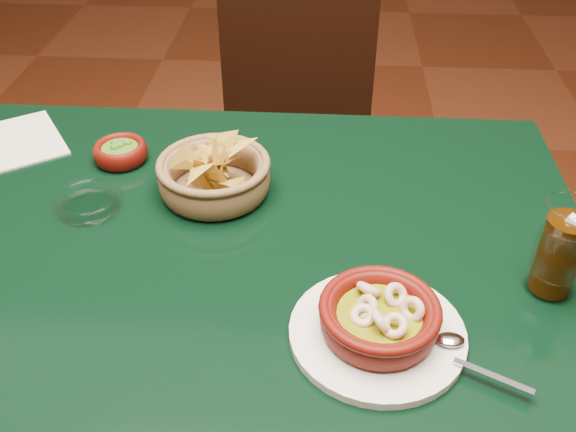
# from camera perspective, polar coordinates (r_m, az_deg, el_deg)

# --- Properties ---
(dining_table) EXTENTS (1.20, 0.80, 0.75)m
(dining_table) POSITION_cam_1_polar(r_m,az_deg,el_deg) (1.05, -7.60, -5.93)
(dining_table) COLOR black
(dining_table) RESTS_ON ground
(dining_chair) EXTENTS (0.44, 0.44, 0.92)m
(dining_chair) POSITION_cam_1_polar(r_m,az_deg,el_deg) (1.69, 0.47, 6.78)
(dining_chair) COLOR black
(dining_chair) RESTS_ON ground
(shrimp_plate) EXTENTS (0.29, 0.22, 0.07)m
(shrimp_plate) POSITION_cam_1_polar(r_m,az_deg,el_deg) (0.82, 8.09, -9.23)
(shrimp_plate) COLOR silver
(shrimp_plate) RESTS_ON dining_table
(chip_basket) EXTENTS (0.22, 0.22, 0.14)m
(chip_basket) POSITION_cam_1_polar(r_m,az_deg,el_deg) (1.06, -6.57, 3.60)
(chip_basket) COLOR brown
(chip_basket) RESTS_ON dining_table
(guacamole_ramekin) EXTENTS (0.11, 0.11, 0.04)m
(guacamole_ramekin) POSITION_cam_1_polar(r_m,az_deg,el_deg) (1.18, -14.66, 5.52)
(guacamole_ramekin) COLOR #440804
(guacamole_ramekin) RESTS_ON dining_table
(cola_drink) EXTENTS (0.14, 0.14, 0.16)m
(cola_drink) POSITION_cam_1_polar(r_m,az_deg,el_deg) (0.92, 23.10, -2.75)
(cola_drink) COLOR white
(cola_drink) RESTS_ON dining_table
(glass_ashtray) EXTENTS (0.12, 0.12, 0.03)m
(glass_ashtray) POSITION_cam_1_polar(r_m,az_deg,el_deg) (1.07, -17.36, 1.16)
(glass_ashtray) COLOR white
(glass_ashtray) RESTS_ON dining_table
(paper_menu) EXTENTS (0.22, 0.23, 0.00)m
(paper_menu) POSITION_cam_1_polar(r_m,az_deg,el_deg) (1.31, -22.73, 6.19)
(paper_menu) COLOR beige
(paper_menu) RESTS_ON dining_table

